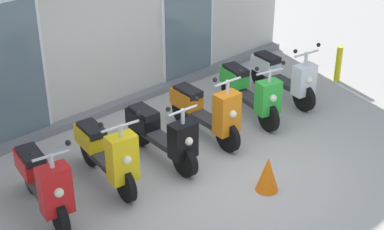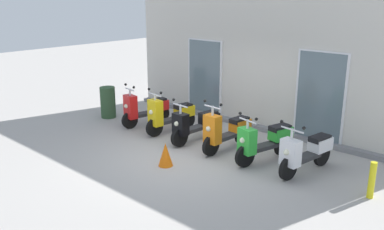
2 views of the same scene
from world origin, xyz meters
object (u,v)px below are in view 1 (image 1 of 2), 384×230
object	(u,v)px
scooter_red	(43,181)
traffic_cone	(268,174)
scooter_orange	(206,110)
scooter_white	(283,75)
scooter_yellow	(107,152)
curb_bollard	(338,64)
scooter_black	(161,134)
scooter_green	(250,91)

from	to	relation	value
scooter_red	traffic_cone	bearing A→B (deg)	-33.19
scooter_orange	scooter_white	xyz separation A→B (m)	(2.01, 0.09, -0.03)
scooter_orange	scooter_red	bearing A→B (deg)	179.81
scooter_yellow	curb_bollard	bearing A→B (deg)	-1.56
scooter_red	curb_bollard	world-z (taller)	scooter_red
scooter_red	traffic_cone	xyz separation A→B (m)	(2.49, -1.63, -0.22)
traffic_cone	scooter_black	bearing A→B (deg)	108.74
scooter_orange	scooter_white	world-z (taller)	scooter_orange
scooter_yellow	traffic_cone	bearing A→B (deg)	-47.44
scooter_white	curb_bollard	world-z (taller)	scooter_white
scooter_yellow	curb_bollard	distance (m)	5.34
scooter_yellow	scooter_green	distance (m)	2.94
scooter_black	scooter_orange	size ratio (longest dim) A/B	1.01
scooter_white	scooter_red	bearing A→B (deg)	-179.10
scooter_yellow	scooter_black	xyz separation A→B (m)	(0.95, -0.03, -0.06)
scooter_orange	traffic_cone	bearing A→B (deg)	-103.92
scooter_white	traffic_cone	bearing A→B (deg)	-144.77
curb_bollard	scooter_yellow	bearing A→B (deg)	178.44
scooter_green	curb_bollard	distance (m)	2.40
scooter_black	curb_bollard	distance (m)	4.38
scooter_green	scooter_yellow	bearing A→B (deg)	-179.82
scooter_black	curb_bollard	xyz separation A→B (m)	(4.38, -0.12, -0.09)
scooter_red	scooter_orange	distance (m)	2.89
scooter_black	traffic_cone	distance (m)	1.70
scooter_red	scooter_green	world-z (taller)	scooter_red
scooter_yellow	scooter_green	bearing A→B (deg)	0.18
scooter_black	scooter_green	bearing A→B (deg)	1.09
scooter_orange	scooter_green	size ratio (longest dim) A/B	1.00
traffic_cone	scooter_orange	bearing A→B (deg)	76.08
scooter_yellow	curb_bollard	world-z (taller)	scooter_yellow
scooter_green	scooter_white	distance (m)	0.97
scooter_green	traffic_cone	bearing A→B (deg)	-131.44
scooter_red	scooter_yellow	world-z (taller)	scooter_yellow
scooter_red	scooter_orange	xyz separation A→B (m)	(2.89, -0.01, 0.01)
scooter_orange	traffic_cone	xyz separation A→B (m)	(-0.40, -1.62, -0.23)
scooter_yellow	scooter_green	xyz separation A→B (m)	(2.94, 0.01, -0.01)
scooter_black	scooter_green	world-z (taller)	scooter_green
scooter_black	scooter_orange	distance (m)	0.95
traffic_cone	scooter_red	bearing A→B (deg)	146.81
scooter_black	scooter_white	bearing A→B (deg)	1.97
scooter_black	scooter_red	bearing A→B (deg)	179.27
scooter_white	traffic_cone	world-z (taller)	scooter_white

